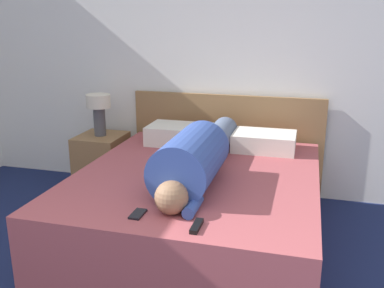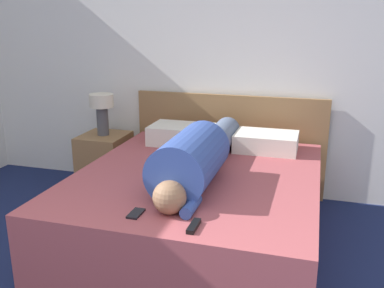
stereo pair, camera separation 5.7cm
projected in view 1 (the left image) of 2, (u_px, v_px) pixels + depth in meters
wall_back at (230, 53)px, 3.87m from camera, size 6.36×0.06×2.60m
bed at (197, 208)px, 3.10m from camera, size 1.67×1.94×0.55m
headboard at (226, 144)px, 4.03m from camera, size 1.79×0.04×0.93m
nightstand at (102, 163)px, 4.08m from camera, size 0.42×0.45×0.55m
table_lamp at (99, 108)px, 3.93m from camera, size 0.22×0.22×0.39m
person_lying at (198, 156)px, 2.88m from camera, size 0.37×1.66×0.37m
pillow_near_headboard at (179, 134)px, 3.72m from camera, size 0.53×0.37×0.16m
pillow_second at (264, 141)px, 3.53m from camera, size 0.51×0.37×0.15m
tv_remote at (197, 226)px, 2.21m from camera, size 0.04×0.15×0.02m
cell_phone at (138, 214)px, 2.36m from camera, size 0.06×0.13×0.01m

